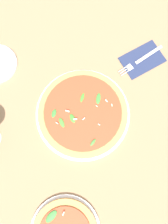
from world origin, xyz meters
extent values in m
plane|color=#9E7A56|center=(0.00, 0.00, 0.00)|extent=(6.00, 6.00, 0.00)
cylinder|color=white|center=(0.00, -0.02, 0.01)|extent=(0.34, 0.34, 0.01)
cylinder|color=tan|center=(0.00, -0.02, 0.02)|extent=(0.32, 0.32, 0.02)
cylinder|color=#C64728|center=(0.00, -0.02, 0.03)|extent=(0.27, 0.27, 0.01)
ellipsoid|color=#3B7D35|center=(0.09, -0.05, 0.04)|extent=(0.03, 0.03, 0.01)
ellipsoid|color=#418436|center=(-0.07, -0.04, 0.04)|extent=(0.04, 0.04, 0.01)
ellipsoid|color=#468B2E|center=(-0.02, -0.06, 0.04)|extent=(0.03, 0.03, 0.01)
ellipsoid|color=#487A34|center=(0.01, 0.09, 0.04)|extent=(0.03, 0.03, 0.01)
ellipsoid|color=#498233|center=(0.08, -0.01, 0.04)|extent=(0.02, 0.04, 0.01)
ellipsoid|color=#41852F|center=(0.04, -0.01, 0.04)|extent=(0.02, 0.03, 0.01)
cube|color=beige|center=(0.01, 0.01, 0.04)|extent=(0.01, 0.01, 0.01)
cube|color=beige|center=(0.03, 0.00, 0.04)|extent=(0.01, 0.01, 0.01)
cube|color=beige|center=(-0.09, -0.02, 0.04)|extent=(0.01, 0.01, 0.01)
cube|color=beige|center=(0.10, -0.01, 0.04)|extent=(0.01, 0.01, 0.01)
cube|color=beige|center=(-0.10, 0.00, 0.04)|extent=(0.00, 0.01, 0.01)
cube|color=beige|center=(0.05, -0.04, 0.04)|extent=(0.01, 0.01, 0.01)
cube|color=beige|center=(-0.05, -0.02, 0.04)|extent=(0.01, 0.01, 0.00)
cube|color=beige|center=(-0.04, 0.05, 0.04)|extent=(0.01, 0.01, 0.01)
ellipsoid|color=#3C8238|center=(0.21, 0.26, 0.04)|extent=(0.05, 0.04, 0.01)
cube|color=beige|center=(0.18, 0.27, 0.04)|extent=(0.01, 0.01, 0.01)
cube|color=navy|center=(-0.29, -0.13, 0.00)|extent=(0.17, 0.12, 0.01)
cube|color=silver|center=(-0.32, -0.14, 0.01)|extent=(0.13, 0.04, 0.00)
cube|color=silver|center=(-0.23, -0.12, 0.01)|extent=(0.03, 0.03, 0.00)
cube|color=silver|center=(-0.20, -0.12, 0.01)|extent=(0.04, 0.01, 0.00)
cube|color=silver|center=(-0.20, -0.11, 0.01)|extent=(0.04, 0.01, 0.00)
cube|color=silver|center=(-0.21, -0.10, 0.01)|extent=(0.04, 0.01, 0.00)
camera|label=1|loc=(0.06, 0.14, 0.78)|focal=35.00mm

